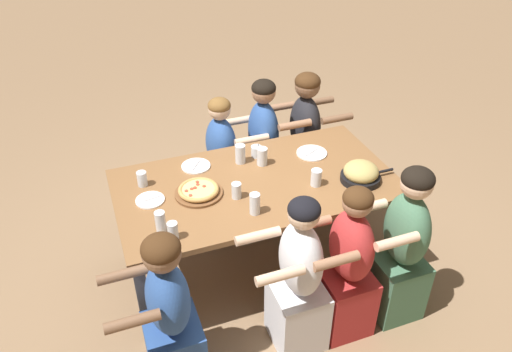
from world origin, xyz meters
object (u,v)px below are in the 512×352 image
diner_far_midright (264,150)px  diner_near_right (402,251)px  drinking_glass_g (262,157)px  pizza_board_main (199,191)px  drinking_glass_h (142,180)px  skillet_bowl (361,173)px  drinking_glass_c (161,223)px  diner_near_center (299,282)px  empty_plate_b (312,153)px  drinking_glass_e (255,204)px  diner_near_left (170,319)px  diner_far_right (304,141)px  drinking_glass_b (237,192)px  drinking_glass_a (240,155)px  diner_far_center (222,164)px  empty_plate_a (196,166)px  empty_plate_c (150,200)px  cocktail_glass_blue (256,152)px  drinking_glass_d (316,178)px  drinking_glass_f (173,232)px  diner_near_midright (348,269)px

diner_far_midright → diner_near_right: bearing=15.0°
drinking_glass_g → diner_near_right: size_ratio=0.11×
pizza_board_main → drinking_glass_g: size_ratio=2.43×
pizza_board_main → drinking_glass_h: size_ratio=3.04×
skillet_bowl → drinking_glass_c: skillet_bowl is taller
diner_near_center → drinking_glass_h: bearing=37.5°
empty_plate_b → diner_far_midright: (-0.18, 0.54, -0.24)m
drinking_glass_e → diner_near_left: bearing=-147.9°
diner_far_midright → diner_far_right: size_ratio=1.00×
drinking_glass_b → diner_near_left: diner_near_left is taller
drinking_glass_a → diner_far_center: size_ratio=0.13×
empty_plate_a → empty_plate_c: size_ratio=1.10×
diner_far_midright → cocktail_glass_blue: bearing=-27.9°
pizza_board_main → diner_near_left: 0.88m
drinking_glass_e → diner_far_midright: bearing=66.0°
diner_near_right → diner_far_right: diner_far_right is taller
drinking_glass_d → drinking_glass_g: size_ratio=0.90×
drinking_glass_b → diner_far_center: (0.16, 0.86, -0.34)m
pizza_board_main → diner_near_center: 0.89m
drinking_glass_d → diner_near_left: bearing=-154.3°
drinking_glass_c → drinking_glass_d: bearing=5.4°
drinking_glass_a → empty_plate_c: bearing=-161.5°
drinking_glass_d → diner_near_right: size_ratio=0.10×
empty_plate_a → cocktail_glass_blue: cocktail_glass_blue is taller
diner_far_center → drinking_glass_f: bearing=-29.8°
drinking_glass_g → drinking_glass_h: 0.87m
drinking_glass_e → drinking_glass_f: bearing=-173.8°
drinking_glass_f → diner_near_left: size_ratio=0.10×
empty_plate_a → skillet_bowl: bearing=-29.1°
drinking_glass_g → drinking_glass_b: bearing=-133.5°
skillet_bowl → drinking_glass_c: 1.40m
empty_plate_a → diner_far_midright: bearing=30.6°
pizza_board_main → diner_near_center: diner_near_center is taller
empty_plate_a → diner_near_right: bearing=-44.8°
diner_far_center → diner_near_right: (0.76, -1.47, 0.05)m
drinking_glass_d → diner_near_left: 1.33m
drinking_glass_d → diner_near_right: 0.73m
drinking_glass_e → diner_near_center: (0.13, -0.42, -0.34)m
cocktail_glass_blue → drinking_glass_e: bearing=-111.3°
empty_plate_b → drinking_glass_b: size_ratio=2.09×
pizza_board_main → empty_plate_c: bearing=173.0°
pizza_board_main → diner_near_left: diner_near_left is taller
empty_plate_a → diner_near_center: size_ratio=0.18×
cocktail_glass_blue → diner_near_midright: 1.12m
empty_plate_b → drinking_glass_h: (-1.27, 0.03, 0.04)m
drinking_glass_h → diner_far_center: 0.94m
drinking_glass_b → drinking_glass_c: size_ratio=0.81×
cocktail_glass_blue → pizza_board_main: bearing=-149.4°
diner_far_right → drinking_glass_f: bearing=-51.3°
skillet_bowl → empty_plate_a: 1.18m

